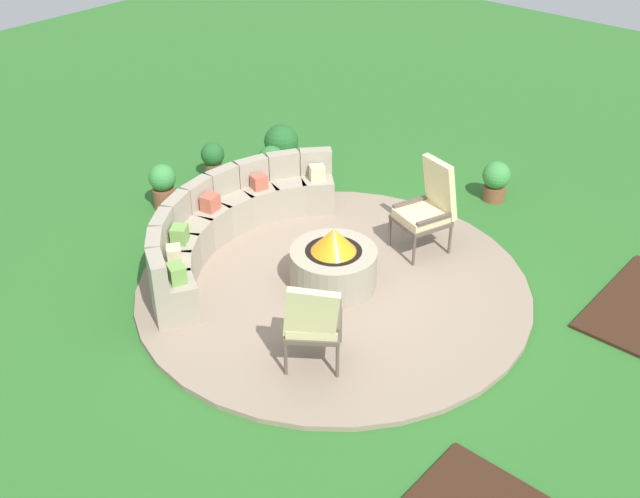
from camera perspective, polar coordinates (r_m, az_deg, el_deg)
ground_plane at (r=8.80m, az=0.98°, el=-2.93°), size 24.00×24.00×0.00m
patio_circle at (r=8.78m, az=0.98°, el=-2.77°), size 4.47×4.47×0.06m
fire_pit at (r=8.60m, az=1.00°, el=-1.06°), size 0.98×0.98×0.73m
curved_stone_bench at (r=9.33m, az=-7.03°, el=1.82°), size 3.37×1.44×0.78m
lounge_chair_front_left at (r=7.35m, az=-0.54°, el=-5.29°), size 0.77×0.79×1.03m
lounge_chair_front_right at (r=9.21m, az=8.06°, el=3.20°), size 0.75×0.71×1.16m
potted_plant_0 at (r=10.71m, az=12.92°, el=5.03°), size 0.38×0.38×0.56m
potted_plant_1 at (r=10.78m, az=-3.62°, el=6.31°), size 0.37×0.37×0.61m
potted_plant_2 at (r=10.44m, az=-11.56°, el=4.68°), size 0.36×0.36×0.63m
potted_plant_3 at (r=11.27m, az=-2.87°, el=7.65°), size 0.50×0.50×0.68m
potted_plant_4 at (r=11.15m, az=-7.95°, el=6.69°), size 0.34×0.34×0.53m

